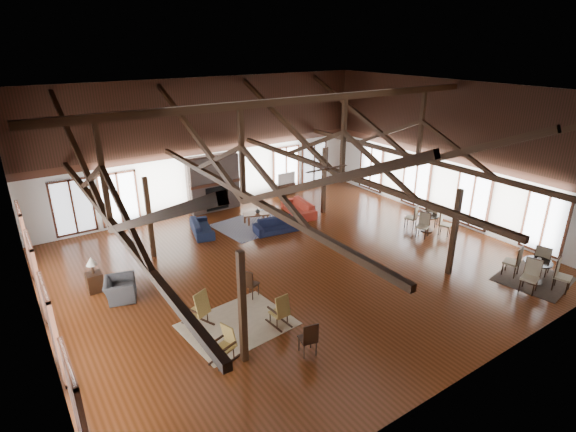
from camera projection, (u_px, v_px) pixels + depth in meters
floor at (295, 264)px, 16.12m from camera, size 16.00×16.00×0.00m
ceiling at (297, 92)px, 13.90m from camera, size 16.00×14.00×0.02m
wall_back at (208, 146)px, 20.41m from camera, size 16.00×0.02×6.00m
wall_front at (482, 267)px, 9.62m from camera, size 16.00×0.02×6.00m
wall_left at (25, 241)px, 10.86m from camera, size 0.02×14.00×6.00m
wall_right at (449, 153)px, 19.16m from camera, size 0.02×14.00×6.00m
roof_truss at (296, 154)px, 14.63m from camera, size 15.60×14.07×3.14m
post_grid at (296, 225)px, 15.56m from camera, size 8.16×7.16×3.05m
fireplace at (213, 183)px, 20.79m from camera, size 2.50×0.69×2.60m
ceiling_fan at (327, 168)px, 14.23m from camera, size 1.60×1.60×0.75m
sofa_navy_front at (277, 225)px, 18.73m from camera, size 2.03×1.03×0.57m
sofa_navy_left at (202, 227)px, 18.58m from camera, size 2.01×1.16×0.55m
sofa_orange at (299, 208)px, 20.60m from camera, size 2.19×1.10×0.61m
coffee_table at (256, 214)px, 19.63m from camera, size 1.25×0.92×0.43m
vase at (258, 211)px, 19.59m from camera, size 0.27×0.27×0.21m
armchair at (120, 289)px, 13.89m from camera, size 1.23×1.15×0.66m
side_table_lamp at (94, 278)px, 14.27m from camera, size 0.47×0.47×1.20m
rocking_chair_a at (200, 310)px, 12.49m from camera, size 0.77×0.98×1.11m
rocking_chair_b at (281, 312)px, 12.51m from camera, size 0.47×0.80×0.99m
rocking_chair_c at (226, 343)px, 11.22m from camera, size 0.84×0.62×0.98m
side_chair_a at (249, 282)px, 13.84m from camera, size 0.55×0.55×0.97m
side_chair_b at (309, 337)px, 11.29m from camera, size 0.49×0.49×0.97m
cafe_table_near at (537, 268)px, 14.74m from camera, size 2.10×2.10×1.07m
cafe_table_far at (428, 220)px, 18.72m from camera, size 1.91×1.91×0.99m
cup_near at (539, 259)px, 14.68m from camera, size 0.15×0.15×0.11m
cup_far at (431, 214)px, 18.64m from camera, size 0.16×0.16×0.11m
tv_console at (285, 189)px, 23.31m from camera, size 1.09×0.41×0.54m
television at (285, 178)px, 23.12m from camera, size 1.04×0.16×0.60m
rug_tan at (238, 324)px, 12.72m from camera, size 3.12×2.56×0.01m
rug_navy at (256, 224)px, 19.59m from camera, size 3.61×2.88×0.01m
rug_dark at (533, 279)px, 15.12m from camera, size 2.56×2.39×0.01m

